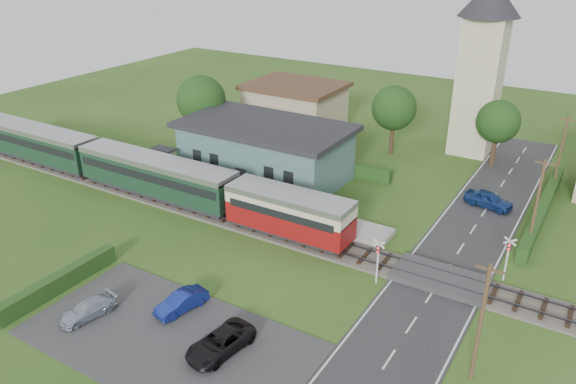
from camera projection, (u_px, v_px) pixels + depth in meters
The scene contains 29 objects.
ground at pixel (297, 254), 40.95m from camera, with size 120.00×120.00×0.00m, color #2D4C19.
railway_track at pixel (310, 241), 42.46m from camera, with size 76.00×3.20×0.49m.
road at pixel (430, 296), 36.21m from camera, with size 6.00×70.00×0.05m, color #28282B.
car_park at pixel (169, 339), 32.33m from camera, with size 17.00×9.00×0.08m, color #333335.
crossing_deck at pixel (440, 279), 37.68m from camera, with size 6.20×3.40×0.45m, color #333335.
platform at pixel (230, 196), 49.62m from camera, with size 30.00×3.00×0.45m, color gray.
equipment_hut at pixel (161, 162), 52.76m from camera, with size 2.30×2.30×2.55m.
station_building at pixel (265, 150), 53.08m from camera, with size 16.00×9.00×5.30m.
train at pixel (130, 168), 50.41m from camera, with size 43.20×2.90×3.40m.
church_tower at pixel (483, 56), 56.03m from camera, with size 6.00×6.00×17.60m.
house_west at pixel (295, 106), 66.27m from camera, with size 10.80×8.80×5.50m.
hedge_carpark at pixel (59, 282), 36.59m from camera, with size 0.80×9.00×1.20m, color #193814.
hedge_roadside at pixel (543, 209), 46.40m from camera, with size 0.80×18.00×1.20m, color #193814.
hedge_station at pixel (290, 156), 57.43m from camera, with size 22.00×0.80×1.30m, color #193814.
tree_a at pixel (201, 100), 59.02m from camera, with size 5.20×5.20×8.00m.
tree_b at pixel (394, 108), 57.64m from camera, with size 4.60×4.60×7.34m.
tree_c at pixel (498, 122), 54.61m from camera, with size 4.20×4.20×6.78m.
utility_pole_b at pixel (481, 322), 28.07m from camera, with size 1.40×0.22×7.00m.
utility_pole_c at pixel (537, 203), 40.48m from camera, with size 1.40×0.22×7.00m.
utility_pole_d at pixel (561, 153), 49.79m from camera, with size 1.40×0.22×7.00m.
crossing_signal_near at pixel (378, 255), 36.71m from camera, with size 0.84×0.28×3.28m.
crossing_signal_far at pixel (508, 253), 37.03m from camera, with size 0.84×0.28×3.28m.
streetlamp_west at pixel (222, 106), 65.60m from camera, with size 0.30×0.30×5.15m.
car_on_road at pixel (489, 200), 47.69m from camera, with size 1.62×4.04×1.38m, color navy.
car_park_blue at pixel (181, 302), 34.57m from camera, with size 1.21×3.48×1.15m, color navy.
car_park_silver at pixel (88, 309), 33.98m from camera, with size 1.43×3.52×1.02m, color #97A4B5.
car_park_dark at pixel (220, 343), 31.10m from camera, with size 1.97×4.26×1.18m, color black.
pedestrian_near at pixel (322, 208), 45.11m from camera, with size 0.56×0.37×1.53m, color gray.
pedestrian_far at pixel (166, 169), 52.70m from camera, with size 0.72×0.56×1.48m, color gray.
Camera 1 is at (17.81, -30.47, 21.27)m, focal length 35.00 mm.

